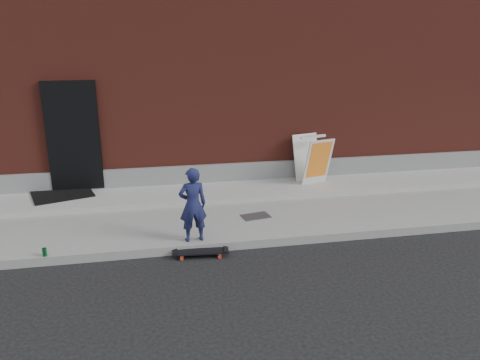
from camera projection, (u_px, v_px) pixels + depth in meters
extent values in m
plane|color=black|center=(221.00, 251.00, 7.68)|extent=(80.00, 80.00, 0.00)
cube|color=gray|center=(210.00, 214.00, 9.06)|extent=(20.00, 3.00, 0.15)
cube|color=gray|center=(204.00, 193.00, 9.86)|extent=(20.00, 1.20, 0.10)
cube|color=maroon|center=(184.00, 66.00, 13.47)|extent=(20.00, 8.00, 5.00)
cube|color=slate|center=(201.00, 174.00, 10.32)|extent=(20.00, 0.10, 0.40)
cube|color=black|center=(73.00, 136.00, 9.56)|extent=(1.05, 0.12, 2.25)
imported|color=#191D47|center=(193.00, 205.00, 7.55)|extent=(0.49, 0.35, 1.25)
cylinder|color=red|center=(219.00, 251.00, 7.61)|extent=(0.06, 0.04, 0.06)
cylinder|color=red|center=(220.00, 257.00, 7.44)|extent=(0.06, 0.04, 0.06)
cylinder|color=red|center=(182.00, 253.00, 7.55)|extent=(0.06, 0.04, 0.06)
cylinder|color=red|center=(182.00, 259.00, 7.37)|extent=(0.06, 0.04, 0.06)
cube|color=#A9AAAE|center=(219.00, 252.00, 7.51)|extent=(0.07, 0.19, 0.02)
cube|color=#A9AAAE|center=(182.00, 254.00, 7.45)|extent=(0.07, 0.19, 0.02)
cube|color=black|center=(201.00, 252.00, 7.48)|extent=(0.88, 0.29, 0.02)
cube|color=silver|center=(318.00, 162.00, 10.10)|extent=(0.68, 0.43, 1.02)
cube|color=silver|center=(306.00, 157.00, 10.50)|extent=(0.68, 0.43, 1.02)
cube|color=yellow|center=(319.00, 164.00, 10.10)|extent=(0.56, 0.34, 0.81)
cube|color=silver|center=(313.00, 137.00, 10.15)|extent=(0.62, 0.21, 0.05)
cylinder|color=#1B8743|center=(45.00, 252.00, 7.17)|extent=(0.09, 0.09, 0.13)
cube|color=black|center=(62.00, 194.00, 9.61)|extent=(1.37, 1.23, 0.03)
cube|color=#57565C|center=(256.00, 216.00, 8.72)|extent=(0.56, 0.42, 0.02)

